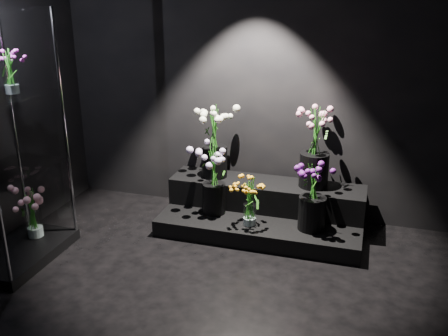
% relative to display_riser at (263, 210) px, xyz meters
% --- Properties ---
extents(floor, '(4.00, 4.00, 0.00)m').
position_rel_display_riser_xyz_m(floor, '(-0.19, -1.62, -0.18)').
color(floor, black).
rests_on(floor, ground).
extents(wall_back, '(4.00, 0.00, 4.00)m').
position_rel_display_riser_xyz_m(wall_back, '(-0.19, 0.38, 1.22)').
color(wall_back, black).
rests_on(wall_back, floor).
extents(display_riser, '(1.91, 0.85, 0.42)m').
position_rel_display_riser_xyz_m(display_riser, '(0.00, 0.00, 0.00)').
color(display_riser, black).
rests_on(display_riser, floor).
extents(display_case, '(0.57, 0.95, 2.09)m').
position_rel_display_riser_xyz_m(display_case, '(-1.88, -1.21, 0.87)').
color(display_case, black).
rests_on(display_case, floor).
extents(bouquet_orange_bells, '(0.31, 0.31, 0.47)m').
position_rel_display_riser_xyz_m(bouquet_orange_bells, '(-0.06, -0.32, 0.23)').
color(bouquet_orange_bells, white).
rests_on(bouquet_orange_bells, display_riser).
extents(bouquet_lilac, '(0.49, 0.49, 0.68)m').
position_rel_display_riser_xyz_m(bouquet_lilac, '(-0.46, -0.16, 0.38)').
color(bouquet_lilac, black).
rests_on(bouquet_lilac, display_riser).
extents(bouquet_purple, '(0.38, 0.38, 0.63)m').
position_rel_display_riser_xyz_m(bouquet_purple, '(0.49, -0.23, 0.32)').
color(bouquet_purple, black).
rests_on(bouquet_purple, display_riser).
extents(bouquet_cream_roses, '(0.43, 0.43, 0.74)m').
position_rel_display_riser_xyz_m(bouquet_cream_roses, '(-0.54, 0.12, 0.67)').
color(bouquet_cream_roses, black).
rests_on(bouquet_cream_roses, display_riser).
extents(bouquet_pink_roses, '(0.44, 0.44, 0.76)m').
position_rel_display_riser_xyz_m(bouquet_pink_roses, '(0.45, 0.15, 0.66)').
color(bouquet_pink_roses, black).
rests_on(bouquet_pink_roses, display_riser).
extents(bouquet_case_magenta, '(0.23, 0.23, 0.36)m').
position_rel_display_riser_xyz_m(bouquet_case_magenta, '(-1.84, -1.08, 1.44)').
color(bouquet_case_magenta, white).
rests_on(bouquet_case_magenta, display_case).
extents(bouquet_case_base_pink, '(0.37, 0.37, 0.44)m').
position_rel_display_riser_xyz_m(bouquet_case_base_pink, '(-1.90, -0.98, 0.16)').
color(bouquet_case_base_pink, white).
rests_on(bouquet_case_base_pink, display_case).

